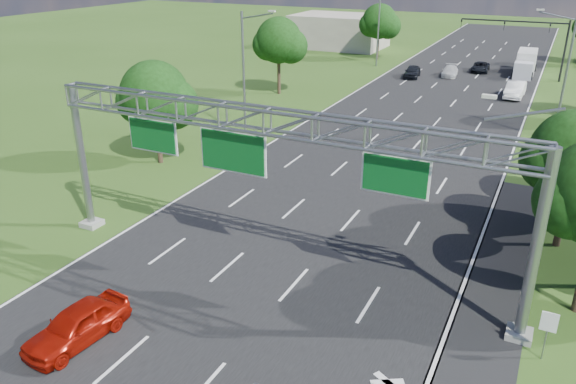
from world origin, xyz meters
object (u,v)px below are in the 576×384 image
Objects in this scene: sign_gantry at (269,135)px; traffic_signal at (534,35)px; regulatory_sign at (548,326)px; red_coupe at (77,325)px; box_truck at (526,63)px.

traffic_signal is at bearing 82.32° from sign_gantry.
red_coupe is (-16.49, -6.84, -0.76)m from regulatory_sign.
regulatory_sign reaches higher than red_coupe.
sign_gantry is 56.27m from box_truck.
red_coupe is 0.58× the size of box_truck.
sign_gantry reaches higher than traffic_signal.
box_truck is (6.57, 55.62, -5.52)m from sign_gantry.
red_coupe is 64.42m from box_truck.
box_truck is at bearing 83.27° from sign_gantry.
sign_gantry is 1.92× the size of traffic_signal.
sign_gantry reaches higher than red_coupe.
traffic_signal reaches higher than box_truck.
sign_gantry is 53.51m from traffic_signal.
traffic_signal is at bearing 95.20° from regulatory_sign.
red_coupe is at bearing -157.47° from regulatory_sign.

